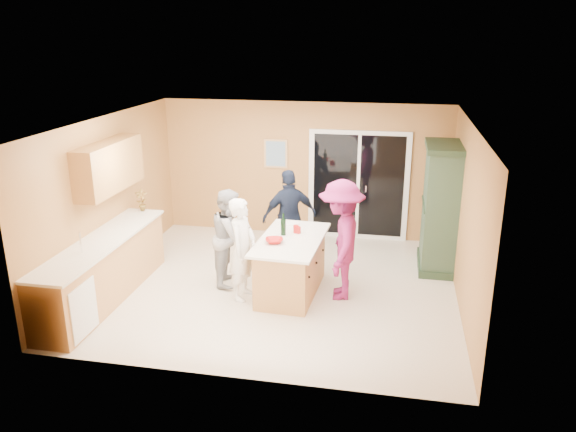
% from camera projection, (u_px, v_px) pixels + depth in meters
% --- Properties ---
extents(floor, '(5.50, 5.50, 0.00)m').
position_uv_depth(floor, '(277.00, 286.00, 8.87)').
color(floor, beige).
rests_on(floor, ground).
extents(ceiling, '(5.50, 5.00, 0.10)m').
position_uv_depth(ceiling, '(276.00, 122.00, 8.05)').
color(ceiling, white).
rests_on(ceiling, wall_back).
extents(wall_back, '(5.50, 0.10, 2.60)m').
position_uv_depth(wall_back, '(304.00, 170.00, 10.79)').
color(wall_back, tan).
rests_on(wall_back, ground).
extents(wall_front, '(5.50, 0.10, 2.60)m').
position_uv_depth(wall_front, '(229.00, 275.00, 6.13)').
color(wall_front, tan).
rests_on(wall_front, ground).
extents(wall_left, '(0.10, 5.00, 2.60)m').
position_uv_depth(wall_left, '(109.00, 198.00, 8.96)').
color(wall_left, tan).
rests_on(wall_left, ground).
extents(wall_right, '(0.10, 5.00, 2.60)m').
position_uv_depth(wall_right, '(466.00, 219.00, 7.96)').
color(wall_right, tan).
rests_on(wall_right, ground).
extents(left_cabinet_run, '(0.65, 3.05, 1.24)m').
position_uv_depth(left_cabinet_run, '(99.00, 274.00, 8.19)').
color(left_cabinet_run, '#BD8349').
rests_on(left_cabinet_run, floor).
extents(upper_cabinets, '(0.35, 1.60, 0.75)m').
position_uv_depth(upper_cabinets, '(109.00, 166.00, 8.56)').
color(upper_cabinets, '#BD8349').
rests_on(upper_cabinets, wall_left).
extents(sliding_door, '(1.90, 0.07, 2.10)m').
position_uv_depth(sliding_door, '(358.00, 186.00, 10.65)').
color(sliding_door, white).
rests_on(sliding_door, floor).
extents(framed_picture, '(0.46, 0.04, 0.56)m').
position_uv_depth(framed_picture, '(276.00, 154.00, 10.78)').
color(framed_picture, tan).
rests_on(framed_picture, wall_back).
extents(kitchen_island, '(1.00, 1.73, 0.88)m').
position_uv_depth(kitchen_island, '(291.00, 267.00, 8.55)').
color(kitchen_island, '#BD8349').
rests_on(kitchen_island, floor).
extents(green_hutch, '(0.61, 1.16, 2.13)m').
position_uv_depth(green_hutch, '(440.00, 209.00, 9.28)').
color(green_hutch, '#233924').
rests_on(green_hutch, floor).
extents(woman_white, '(0.45, 0.61, 1.56)m').
position_uv_depth(woman_white, '(243.00, 249.00, 8.28)').
color(woman_white, white).
rests_on(woman_white, floor).
extents(woman_grey, '(0.65, 0.80, 1.54)m').
position_uv_depth(woman_grey, '(230.00, 237.00, 8.79)').
color(woman_grey, '#A6A6A8').
rests_on(woman_grey, floor).
extents(woman_navy, '(1.03, 0.82, 1.64)m').
position_uv_depth(woman_navy, '(290.00, 217.00, 9.60)').
color(woman_navy, '#192037').
rests_on(woman_navy, floor).
extents(woman_magenta, '(0.75, 1.21, 1.81)m').
position_uv_depth(woman_magenta, '(341.00, 240.00, 8.27)').
color(woman_magenta, maroon).
rests_on(woman_magenta, floor).
extents(serving_bowl, '(0.31, 0.31, 0.06)m').
position_uv_depth(serving_bowl, '(274.00, 241.00, 8.22)').
color(serving_bowl, '#B31613').
rests_on(serving_bowl, kitchen_island).
extents(tulip_vase, '(0.23, 0.19, 0.37)m').
position_uv_depth(tulip_vase, '(142.00, 200.00, 9.45)').
color(tulip_vase, '#A01A10').
rests_on(tulip_vase, left_cabinet_run).
extents(tumbler_near, '(0.09, 0.09, 0.10)m').
position_uv_depth(tumbler_near, '(299.00, 230.00, 8.60)').
color(tumbler_near, '#B31613').
rests_on(tumbler_near, kitchen_island).
extents(tumbler_far, '(0.10, 0.10, 0.12)m').
position_uv_depth(tumbler_far, '(296.00, 229.00, 8.62)').
color(tumbler_far, '#B31613').
rests_on(tumbler_far, kitchen_island).
extents(wine_bottle, '(0.08, 0.08, 0.34)m').
position_uv_depth(wine_bottle, '(283.00, 227.00, 8.51)').
color(wine_bottle, black).
rests_on(wine_bottle, kitchen_island).
extents(white_plate, '(0.30, 0.30, 0.02)m').
position_uv_depth(white_plate, '(292.00, 223.00, 9.03)').
color(white_plate, white).
rests_on(white_plate, kitchen_island).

